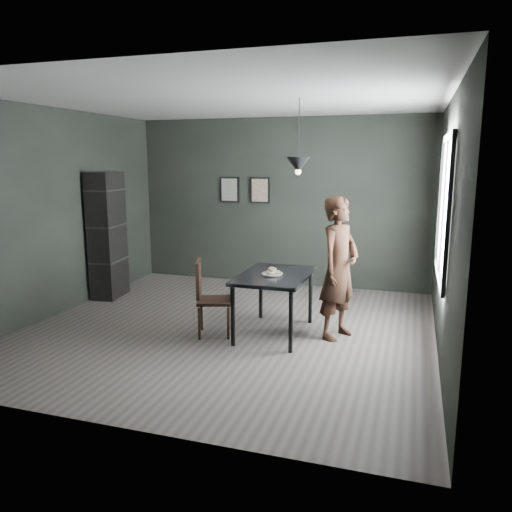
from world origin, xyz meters
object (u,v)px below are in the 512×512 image
(cafe_table, at_px, (274,281))
(pendant_lamp, at_px, (298,165))
(white_plate, at_px, (272,274))
(wood_chair, at_px, (207,293))
(woman, at_px, (339,268))
(shelf_unit, at_px, (107,235))

(cafe_table, height_order, pendant_lamp, pendant_lamp)
(white_plate, xyz_separation_m, pendant_lamp, (0.27, 0.14, 1.29))
(white_plate, bearing_deg, wood_chair, -161.59)
(woman, bearing_deg, shelf_unit, 102.39)
(shelf_unit, distance_m, pendant_lamp, 3.44)
(white_plate, distance_m, wood_chair, 0.82)
(cafe_table, height_order, white_plate, white_plate)
(cafe_table, relative_size, wood_chair, 1.29)
(white_plate, xyz_separation_m, woman, (0.77, 0.16, 0.09))
(wood_chair, relative_size, shelf_unit, 0.48)
(woman, relative_size, pendant_lamp, 1.96)
(white_plate, xyz_separation_m, shelf_unit, (-2.90, 0.92, 0.21))
(shelf_unit, xyz_separation_m, pendant_lamp, (3.17, -0.78, 1.09))
(cafe_table, bearing_deg, woman, 9.54)
(pendant_lamp, bearing_deg, shelf_unit, 166.13)
(cafe_table, bearing_deg, pendant_lamp, 21.80)
(woman, xyz_separation_m, shelf_unit, (-3.67, 0.76, 0.12))
(woman, bearing_deg, wood_chair, 129.25)
(wood_chair, height_order, pendant_lamp, pendant_lamp)
(wood_chair, xyz_separation_m, pendant_lamp, (1.01, 0.39, 1.52))
(pendant_lamp, bearing_deg, white_plate, -152.65)
(woman, xyz_separation_m, pendant_lamp, (-0.50, -0.03, 1.20))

